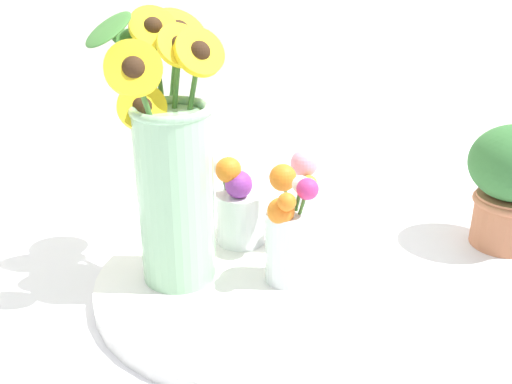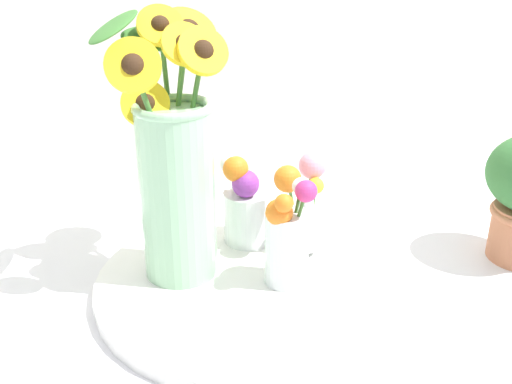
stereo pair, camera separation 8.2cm
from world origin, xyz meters
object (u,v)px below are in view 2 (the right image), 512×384
at_px(serving_tray, 256,282).
at_px(vase_small_center, 287,239).
at_px(vase_small_back, 246,205).
at_px(vase_bulb_right, 304,206).
at_px(mason_jar_sunflowers, 176,167).

distance_m(serving_tray, vase_small_center, 0.09).
bearing_deg(serving_tray, vase_small_back, 80.04).
relative_size(vase_small_center, vase_bulb_right, 1.06).
distance_m(vase_small_center, vase_bulb_right, 0.10).
height_order(mason_jar_sunflowers, vase_bulb_right, mason_jar_sunflowers).
xyz_separation_m(vase_bulb_right, vase_small_back, (-0.07, 0.06, -0.01)).
xyz_separation_m(mason_jar_sunflowers, vase_small_center, (0.14, -0.08, -0.09)).
bearing_deg(vase_bulb_right, vase_small_back, 140.14).
distance_m(serving_tray, vase_bulb_right, 0.14).
distance_m(mason_jar_sunflowers, vase_small_center, 0.19).
xyz_separation_m(serving_tray, vase_bulb_right, (0.09, 0.05, 0.09)).
distance_m(serving_tray, vase_small_back, 0.14).
relative_size(serving_tray, vase_small_back, 3.14).
distance_m(vase_small_center, vase_small_back, 0.14).
xyz_separation_m(mason_jar_sunflowers, vase_small_back, (0.12, 0.06, -0.10)).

